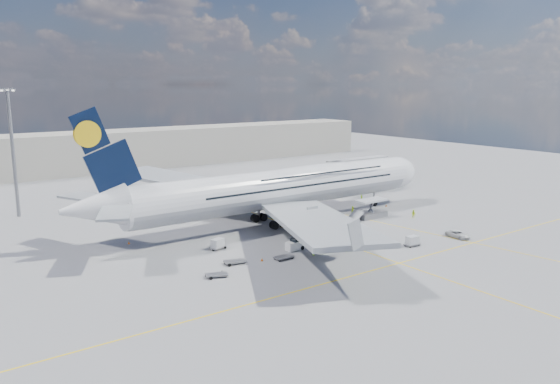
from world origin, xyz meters
TOP-DOWN VIEW (x-y plane):
  - ground at (0.00, 0.00)m, footprint 300.00×300.00m
  - taxi_line_main at (0.00, 0.00)m, footprint 0.25×220.00m
  - taxi_line_cross at (0.00, -20.00)m, footprint 120.00×0.25m
  - taxi_line_diag at (14.00, 10.00)m, footprint 14.16×99.06m
  - airliner at (0.26, 10.00)m, footprint 77.26×79.15m
  - jet_bridge at (29.81, 20.94)m, footprint 18.80×12.10m
  - cargo_loader at (16.82, 2.89)m, footprint 8.53×3.20m
  - light_mast at (-40.00, 45.00)m, footprint 3.00×0.70m
  - terminal at (0.00, 95.00)m, footprint 180.00×16.00m
  - tree_line at (40.00, 140.00)m, footprint 160.00×6.00m
  - dolly_row_a at (-24.97, -9.31)m, footprint 3.40×2.55m
  - dolly_row_b at (-20.00, -5.96)m, footprint 3.46×2.33m
  - dolly_row_c at (-12.82, -8.41)m, footprint 3.01×1.63m
  - dolly_back at (-18.45, 1.96)m, footprint 3.03×2.24m
  - dolly_nose_far at (8.40, -15.23)m, footprint 2.72×1.58m
  - dolly_nose_near at (4.86, 1.56)m, footprint 3.79×2.80m
  - baggage_tug at (-8.65, -5.72)m, footprint 3.05×1.53m
  - catering_truck_inner at (-7.68, 33.80)m, footprint 7.38×5.22m
  - catering_truck_outer at (-22.22, 41.12)m, footprint 6.50×3.10m
  - service_van at (18.71, -16.53)m, footprint 2.21×4.51m
  - crew_nose at (25.74, 14.54)m, footprint 0.68×0.48m
  - crew_loader at (23.14, -2.84)m, footprint 1.04×1.10m
  - crew_wing at (-7.98, -9.57)m, footprint 0.87×1.14m
  - crew_van at (16.50, 7.61)m, footprint 0.56×0.78m
  - crew_tug at (-2.56, -11.33)m, footprint 1.41×1.12m
  - cone_nose at (26.84, 7.99)m, footprint 0.39×0.39m
  - cone_wing_left_inner at (-3.63, 25.05)m, footprint 0.48×0.48m
  - cone_wing_left_outer at (-13.22, 36.09)m, footprint 0.42×0.42m
  - cone_wing_right_inner at (-3.75, -4.31)m, footprint 0.46×0.46m
  - cone_wing_right_outer at (-16.02, -7.24)m, footprint 0.38×0.38m
  - cone_tail at (-29.07, 13.16)m, footprint 0.39×0.39m

SIDE VIEW (x-z plane):
  - ground at x=0.00m, z-range 0.00..0.00m
  - taxi_line_main at x=0.00m, z-range 0.00..0.01m
  - taxi_line_cross at x=0.00m, z-range 0.00..0.01m
  - taxi_line_diag at x=14.00m, z-range 0.00..0.01m
  - cone_wing_right_outer at x=-16.02m, z-range -0.01..0.48m
  - cone_nose at x=26.84m, z-range -0.01..0.49m
  - cone_tail at x=-29.07m, z-range -0.01..0.49m
  - cone_wing_left_outer at x=-13.22m, z-range -0.01..0.53m
  - cone_wing_right_inner at x=-3.75m, z-range -0.01..0.57m
  - cone_wing_left_inner at x=-3.63m, z-range -0.01..0.60m
  - dolly_row_c at x=-12.82m, z-range 0.12..0.56m
  - dolly_row_a at x=-24.97m, z-range 0.12..0.57m
  - dolly_row_b at x=-20.00m, z-range 0.13..0.59m
  - service_van at x=18.71m, z-range 0.00..1.23m
  - crew_van at x=16.50m, z-range 0.00..1.51m
  - baggage_tug at x=-8.65m, z-range -0.11..1.76m
  - crew_nose at x=25.74m, z-range 0.00..1.76m
  - crew_loader at x=23.14m, z-range 0.00..1.79m
  - dolly_nose_far at x=8.40m, z-range 0.06..1.73m
  - crew_wing at x=-7.98m, z-range 0.00..1.80m
  - dolly_back at x=-18.45m, z-range 0.06..1.78m
  - crew_tug at x=-2.56m, z-range 0.00..1.91m
  - dolly_nose_near at x=4.86m, z-range 0.08..2.23m
  - cargo_loader at x=16.82m, z-range -0.59..3.09m
  - catering_truck_outer at x=-22.22m, z-range -0.13..3.61m
  - catering_truck_inner at x=-7.68m, z-range -0.11..3.95m
  - tree_line at x=40.00m, z-range 0.00..8.00m
  - terminal at x=0.00m, z-range 0.00..12.00m
  - jet_bridge at x=29.81m, z-range 2.60..11.10m
  - airliner at x=0.26m, z-range -4.98..18.72m
  - light_mast at x=-40.00m, z-range 0.46..25.96m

